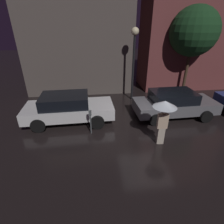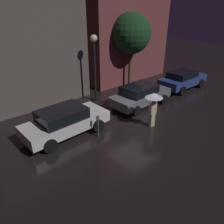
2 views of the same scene
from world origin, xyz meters
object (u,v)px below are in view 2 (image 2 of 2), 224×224
parked_car_grey (140,95)px  pedestrian_with_umbrella (154,101)px  parking_meter (98,124)px  parked_car_white (65,121)px  street_lamp_near (94,55)px  parked_car_blue (183,79)px

parked_car_grey → pedestrian_with_umbrella: bearing=-125.8°
parking_meter → parked_car_white: bearing=130.8°
parked_car_grey → street_lamp_near: size_ratio=1.00×
parked_car_white → parked_car_grey: size_ratio=1.02×
parked_car_grey → parked_car_blue: (4.92, 0.03, 0.02)m
pedestrian_with_umbrella → parking_meter: 3.17m
parked_car_grey → parking_meter: 4.64m
parking_meter → street_lamp_near: size_ratio=0.27×
parking_meter → street_lamp_near: street_lamp_near is taller
parked_car_grey → parking_meter: size_ratio=3.72×
parked_car_grey → parked_car_blue: 4.92m
parked_car_white → parked_car_grey: parked_car_white is taller
parked_car_grey → parked_car_blue: bearing=-1.5°
pedestrian_with_umbrella → street_lamp_near: street_lamp_near is taller
parked_car_grey → parking_meter: parked_car_grey is taller
parked_car_blue → pedestrian_with_umbrella: bearing=-159.3°
parked_car_grey → street_lamp_near: bearing=122.6°
parked_car_blue → pedestrian_with_umbrella: 6.94m
parked_car_grey → parked_car_blue: parked_car_grey is taller
parked_car_white → parked_car_blue: (10.49, 0.02, -0.02)m
parked_car_grey → street_lamp_near: street_lamp_near is taller
parked_car_blue → street_lamp_near: bearing=160.0°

